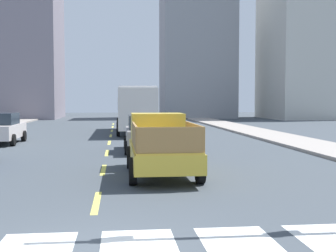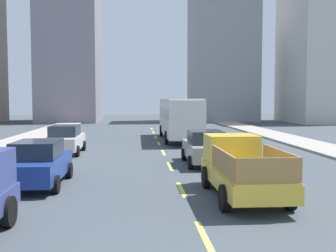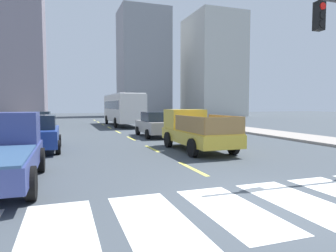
% 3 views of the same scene
% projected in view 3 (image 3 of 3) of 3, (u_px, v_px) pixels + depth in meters
% --- Properties ---
extents(ground_plane, '(160.00, 160.00, 0.00)m').
position_uv_depth(ground_plane, '(266.00, 205.00, 6.59)').
color(ground_plane, '#3D444B').
extents(sidewalk_right, '(3.04, 110.00, 0.15)m').
position_uv_depth(sidewalk_right, '(238.00, 129.00, 27.02)').
color(sidewalk_right, gray).
rests_on(sidewalk_right, ground).
extents(crosswalk_stripe_2, '(1.28, 3.18, 0.01)m').
position_uv_depth(crosswalk_stripe_2, '(58.00, 232.00, 5.18)').
color(crosswalk_stripe_2, silver).
rests_on(crosswalk_stripe_2, ground).
extents(crosswalk_stripe_3, '(1.28, 3.18, 0.01)m').
position_uv_depth(crosswalk_stripe_3, '(153.00, 219.00, 5.75)').
color(crosswalk_stripe_3, silver).
rests_on(crosswalk_stripe_3, ground).
extents(crosswalk_stripe_4, '(1.28, 3.18, 0.01)m').
position_uv_depth(crosswalk_stripe_4, '(232.00, 209.00, 6.31)').
color(crosswalk_stripe_4, silver).
rests_on(crosswalk_stripe_4, ground).
extents(crosswalk_stripe_5, '(1.28, 3.18, 0.01)m').
position_uv_depth(crosswalk_stripe_5, '(297.00, 201.00, 6.87)').
color(crosswalk_stripe_5, silver).
rests_on(crosswalk_stripe_5, ground).
extents(lane_dash_0, '(0.16, 2.40, 0.01)m').
position_uv_depth(lane_dash_0, '(192.00, 169.00, 10.36)').
color(lane_dash_0, '#DBD252').
rests_on(lane_dash_0, ground).
extents(lane_dash_1, '(0.16, 2.40, 0.01)m').
position_uv_depth(lane_dash_1, '(152.00, 149.00, 15.07)').
color(lane_dash_1, '#DBD252').
rests_on(lane_dash_1, ground).
extents(lane_dash_2, '(0.16, 2.40, 0.01)m').
position_uv_depth(lane_dash_2, '(131.00, 138.00, 19.78)').
color(lane_dash_2, '#DBD252').
rests_on(lane_dash_2, ground).
extents(lane_dash_3, '(0.16, 2.40, 0.01)m').
position_uv_depth(lane_dash_3, '(118.00, 132.00, 24.49)').
color(lane_dash_3, '#DBD252').
rests_on(lane_dash_3, ground).
extents(lane_dash_4, '(0.16, 2.40, 0.01)m').
position_uv_depth(lane_dash_4, '(109.00, 128.00, 29.21)').
color(lane_dash_4, '#DBD252').
rests_on(lane_dash_4, ground).
extents(lane_dash_5, '(0.16, 2.40, 0.01)m').
position_uv_depth(lane_dash_5, '(103.00, 124.00, 33.92)').
color(lane_dash_5, '#DBD252').
rests_on(lane_dash_5, ground).
extents(lane_dash_6, '(0.16, 2.40, 0.01)m').
position_uv_depth(lane_dash_6, '(98.00, 122.00, 38.63)').
color(lane_dash_6, '#DBD252').
rests_on(lane_dash_6, ground).
extents(lane_dash_7, '(0.16, 2.40, 0.01)m').
position_uv_depth(lane_dash_7, '(94.00, 120.00, 43.34)').
color(lane_dash_7, '#DBD252').
rests_on(lane_dash_7, ground).
extents(pickup_stakebed, '(2.18, 5.20, 1.96)m').
position_uv_depth(pickup_stakebed, '(194.00, 131.00, 14.77)').
color(pickup_stakebed, gold).
rests_on(pickup_stakebed, ground).
extents(pickup_dark, '(2.18, 5.20, 1.96)m').
position_uv_depth(pickup_dark, '(0.00, 150.00, 8.45)').
color(pickup_dark, navy).
rests_on(pickup_dark, ground).
extents(city_bus, '(2.72, 10.80, 3.32)m').
position_uv_depth(city_bus, '(123.00, 107.00, 31.84)').
color(city_bus, silver).
rests_on(city_bus, ground).
extents(sedan_far, '(2.02, 4.40, 1.72)m').
position_uv_depth(sedan_far, '(39.00, 123.00, 22.48)').
color(sedan_far, silver).
rests_on(sedan_far, ground).
extents(sedan_near_left, '(2.02, 4.40, 1.72)m').
position_uv_depth(sedan_near_left, '(38.00, 133.00, 14.27)').
color(sedan_near_left, navy).
rests_on(sedan_near_left, ground).
extents(sedan_near_right, '(2.02, 4.40, 1.72)m').
position_uv_depth(sedan_near_right, '(155.00, 124.00, 20.76)').
color(sedan_near_right, gray).
rests_on(sedan_near_right, ground).
extents(tower_tall_centre, '(9.50, 8.32, 21.09)m').
position_uv_depth(tower_tall_centre, '(143.00, 63.00, 60.27)').
color(tower_tall_centre, gray).
rests_on(tower_tall_centre, ground).
extents(block_mid_left, '(9.48, 11.74, 20.03)m').
position_uv_depth(block_mid_left, '(213.00, 67.00, 60.90)').
color(block_mid_left, beige).
rests_on(block_mid_left, ground).
extents(block_low_left, '(8.37, 11.22, 35.38)m').
position_uv_depth(block_low_left, '(18.00, 17.00, 53.04)').
color(block_low_left, gray).
rests_on(block_low_left, ground).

